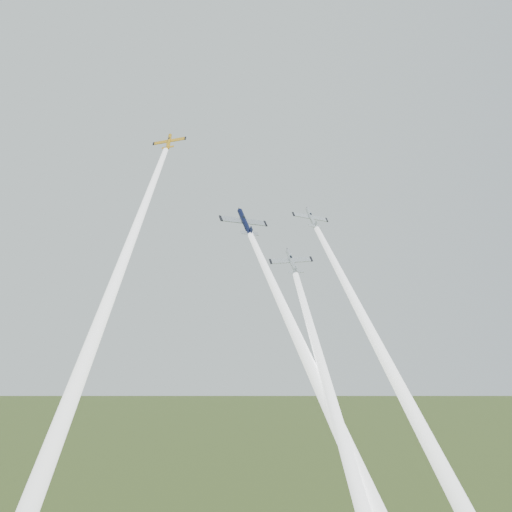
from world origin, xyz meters
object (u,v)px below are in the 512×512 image
Objects in this scene: plane_yellow at (169,141)px; plane_silver_right at (311,218)px; plane_silver_low at (292,261)px; plane_navy at (245,222)px.

plane_silver_right is (26.56, -3.23, -15.34)m from plane_yellow.
plane_silver_low is (21.89, -16.90, -25.18)m from plane_yellow.
plane_silver_low is at bearing -29.55° from plane_yellow.
plane_yellow is at bearing 120.76° from plane_navy.
plane_yellow reaches higher than plane_silver_low.
plane_silver_low is (-4.67, -13.67, -9.84)m from plane_silver_right.
plane_silver_low is at bearing -128.60° from plane_silver_right.
plane_yellow is 24.99m from plane_navy.
plane_yellow is 0.75× the size of plane_navy.
plane_navy is 14.30m from plane_silver_right.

